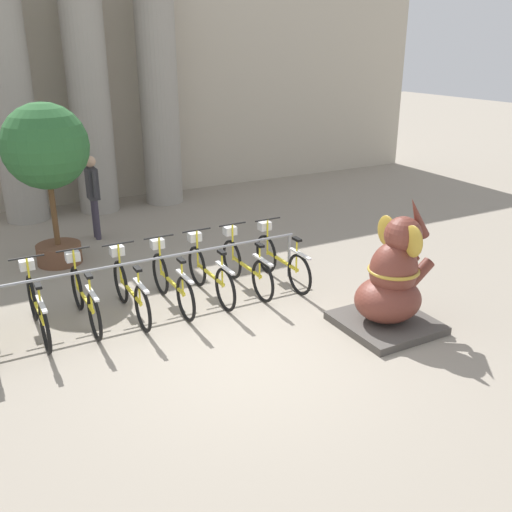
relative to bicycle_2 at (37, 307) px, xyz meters
name	(u,v)px	position (x,y,z in m)	size (l,w,h in m)	color
ground_plane	(248,352)	(2.29, -1.85, -0.40)	(60.00, 60.00, 0.00)	gray
building_facade	(77,77)	(2.29, 6.75, 2.60)	(20.00, 0.20, 6.00)	#BCB29E
column_left	(11,100)	(0.66, 5.75, 2.22)	(1.14, 1.14, 5.16)	gray
column_middle	(89,97)	(2.29, 5.75, 2.22)	(1.14, 1.14, 5.16)	gray
column_right	(159,94)	(3.92, 5.75, 2.22)	(1.14, 1.14, 5.16)	gray
bike_rack	(126,271)	(1.29, 0.10, 0.24)	(5.74, 0.05, 0.77)	gray
bicycle_2	(37,307)	(0.00, 0.00, 0.00)	(0.48, 1.74, 0.98)	black
bicycle_3	(84,297)	(0.64, 0.03, 0.00)	(0.48, 1.74, 0.98)	black
bicycle_4	(130,290)	(1.29, -0.04, 0.00)	(0.48, 1.74, 0.98)	black
bicycle_5	(171,281)	(1.93, -0.03, 0.00)	(0.48, 1.74, 0.98)	black
bicycle_6	(209,273)	(2.57, -0.01, 0.00)	(0.48, 1.74, 0.98)	black
bicycle_7	(245,265)	(3.21, 0.01, 0.00)	(0.48, 1.74, 0.98)	black
bicycle_8	(281,259)	(3.86, -0.04, 0.00)	(0.48, 1.74, 0.98)	black
elephant_statue	(392,284)	(4.39, -2.14, 0.24)	(1.26, 1.26, 1.89)	#4C4742
person_pedestrian	(93,190)	(1.71, 3.70, 0.62)	(0.22, 0.47, 1.70)	#383342
potted_tree	(46,154)	(0.76, 2.63, 1.60)	(1.47, 1.47, 2.86)	brown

